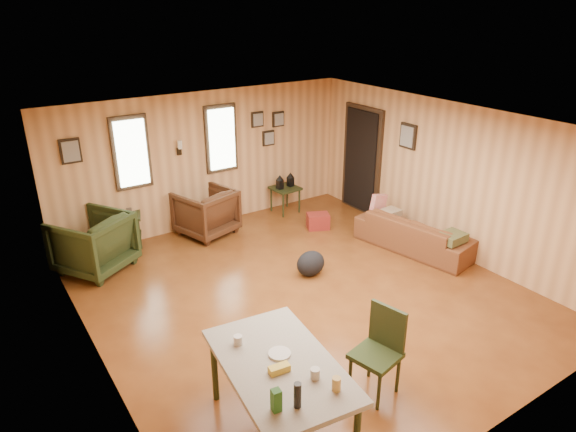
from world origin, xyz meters
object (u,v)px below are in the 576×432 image
Objects in this scene: recliner_brown at (206,210)px; recliner_green at (93,240)px; dining_table at (280,370)px; end_table at (125,225)px; side_table at (285,186)px; sofa at (416,228)px.

recliner_brown is 0.92× the size of recliner_green.
dining_table is at bearing 55.88° from recliner_brown.
recliner_brown is at bearing 79.90° from dining_table.
end_table is at bearing -30.51° from recliner_brown.
side_table is (1.70, 0.07, 0.08)m from recliner_brown.
dining_table is (-3.96, -2.04, 0.35)m from sofa.
side_table is at bearing 62.95° from dining_table.
recliner_brown reaches higher than sofa.
side_table reaches higher than sofa.
recliner_green is at bearing -138.73° from end_table.
side_table is at bearing 8.06° from sofa.
recliner_green is at bearing -175.00° from side_table.
side_table is at bearing 165.34° from recliner_brown.
end_table is (-1.32, 0.32, -0.07)m from recliner_brown.
recliner_brown is 0.53× the size of dining_table.
side_table is at bearing -4.61° from end_table.
dining_table reaches higher than sofa.
recliner_brown is at bearing -13.43° from end_table.
side_table is (3.02, -0.24, 0.15)m from end_table.
recliner_brown is 1.98m from recliner_green.
dining_table is at bearing -123.99° from side_table.
dining_table is at bearing 65.90° from recliner_green.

